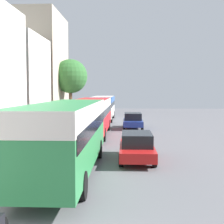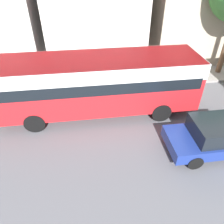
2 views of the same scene
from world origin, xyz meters
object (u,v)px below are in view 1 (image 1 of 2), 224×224
at_px(bus_third_in_line, 103,105).
at_px(car_crossing, 137,146).
at_px(bus_following, 92,112).
at_px(pedestrian_near_curb, 36,135).
at_px(car_distant, 133,120).
at_px(bus_lead, 67,128).

height_order(bus_third_in_line, car_crossing, bus_third_in_line).
relative_size(bus_third_in_line, car_crossing, 2.11).
relative_size(bus_following, car_crossing, 2.20).
bearing_deg(pedestrian_near_curb, bus_third_in_line, 81.98).
relative_size(bus_following, bus_third_in_line, 1.04).
distance_m(bus_following, car_distant, 6.11).
height_order(bus_lead, bus_following, bus_lead).
bearing_deg(bus_third_in_line, bus_following, -89.81).
height_order(car_crossing, pedestrian_near_curb, pedestrian_near_curb).
height_order(bus_following, car_crossing, bus_following).
xyz_separation_m(bus_third_in_line, car_distant, (3.55, -8.21, -1.14)).
height_order(bus_lead, car_crossing, bus_lead).
relative_size(bus_lead, bus_third_in_line, 1.11).
bearing_deg(car_distant, car_crossing, -90.39).
xyz_separation_m(bus_lead, bus_third_in_line, (-0.21, 25.08, -0.13)).
xyz_separation_m(car_crossing, pedestrian_near_curb, (-6.22, 2.66, 0.19)).
xyz_separation_m(bus_following, car_crossing, (3.41, -9.20, -1.19)).
xyz_separation_m(bus_lead, car_crossing, (3.24, 2.81, -1.29)).
distance_m(bus_third_in_line, car_distant, 9.02).
bearing_deg(car_distant, bus_third_in_line, 113.38).
xyz_separation_m(bus_following, bus_third_in_line, (-0.04, 13.07, -0.03)).
distance_m(car_crossing, car_distant, 14.07).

